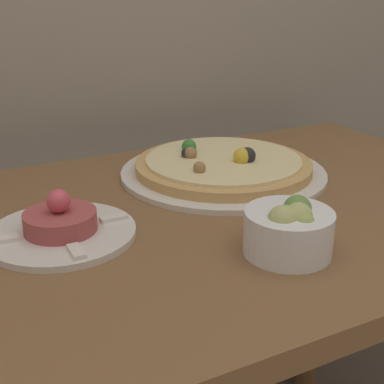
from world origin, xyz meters
TOP-DOWN VIEW (x-y plane):
  - dining_table at (0.00, 0.34)m, footprint 1.11×0.69m
  - pizza_plate at (0.11, 0.47)m, footprint 0.38×0.38m
  - tartare_plate at (-0.23, 0.35)m, footprint 0.21×0.21m
  - small_bowl at (0.03, 0.16)m, footprint 0.12×0.12m

SIDE VIEW (x-z plane):
  - dining_table at x=0.00m, z-range 0.26..1.03m
  - tartare_plate at x=-0.23m, z-range 0.75..0.82m
  - pizza_plate at x=0.11m, z-range 0.75..0.81m
  - small_bowl at x=0.03m, z-range 0.76..0.84m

